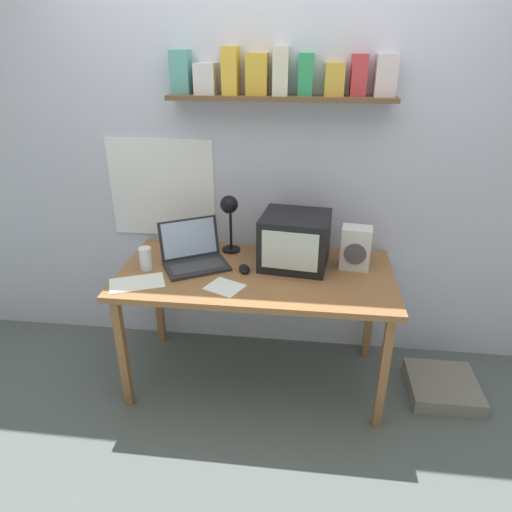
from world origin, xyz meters
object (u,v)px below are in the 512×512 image
at_px(space_heater, 356,248).
at_px(floor_cushion, 442,387).
at_px(juice_glass, 146,260).
at_px(printed_handout, 225,287).
at_px(loose_paper_near_monitor, 137,283).
at_px(crt_monitor, 295,240).
at_px(desk_lamp, 229,212).
at_px(corner_desk, 256,282).
at_px(laptop, 193,254).
at_px(computer_mouse, 244,269).

height_order(space_heater, floor_cushion, space_heater).
xyz_separation_m(juice_glass, printed_handout, (0.48, -0.16, -0.06)).
height_order(loose_paper_near_monitor, floor_cushion, loose_paper_near_monitor).
xyz_separation_m(crt_monitor, space_heater, (0.35, -0.00, -0.03)).
distance_m(desk_lamp, floor_cushion, 1.66).
relative_size(corner_desk, laptop, 3.45).
bearing_deg(corner_desk, juice_glass, -176.34).
distance_m(crt_monitor, juice_glass, 0.86).
xyz_separation_m(desk_lamp, printed_handout, (0.04, -0.42, -0.27)).
bearing_deg(crt_monitor, printed_handout, -130.52).
xyz_separation_m(crt_monitor, laptop, (-0.59, -0.06, -0.09)).
relative_size(space_heater, loose_paper_near_monitor, 0.74).
bearing_deg(laptop, loose_paper_near_monitor, -161.72).
distance_m(crt_monitor, floor_cushion, 1.27).
height_order(laptop, juice_glass, laptop).
height_order(juice_glass, loose_paper_near_monitor, juice_glass).
bearing_deg(crt_monitor, laptop, -166.94).
distance_m(computer_mouse, printed_handout, 0.21).
height_order(corner_desk, printed_handout, printed_handout).
xyz_separation_m(desk_lamp, computer_mouse, (0.12, -0.22, -0.26)).
bearing_deg(computer_mouse, desk_lamp, 118.15).
height_order(laptop, printed_handout, laptop).
distance_m(laptop, floor_cushion, 1.70).
xyz_separation_m(juice_glass, loose_paper_near_monitor, (0.00, -0.17, -0.06)).
xyz_separation_m(computer_mouse, floor_cushion, (1.21, -0.01, -0.72)).
xyz_separation_m(laptop, computer_mouse, (0.31, -0.06, -0.05)).
relative_size(desk_lamp, printed_handout, 1.62).
bearing_deg(floor_cushion, loose_paper_near_monitor, -173.61).
bearing_deg(computer_mouse, space_heater, 11.29).
bearing_deg(space_heater, corner_desk, -160.84).
bearing_deg(space_heater, laptop, -169.72).
bearing_deg(corner_desk, loose_paper_near_monitor, -161.44).
xyz_separation_m(corner_desk, computer_mouse, (-0.07, 0.00, 0.08)).
relative_size(laptop, juice_glass, 3.36).
height_order(corner_desk, juice_glass, juice_glass).
relative_size(desk_lamp, juice_glass, 2.83).
bearing_deg(floor_cushion, computer_mouse, 179.41).
xyz_separation_m(computer_mouse, printed_handout, (-0.08, -0.20, -0.01)).
relative_size(computer_mouse, floor_cushion, 0.29).
distance_m(space_heater, floor_cushion, 1.02).
bearing_deg(printed_handout, desk_lamp, 95.40).
distance_m(corner_desk, juice_glass, 0.64).
distance_m(crt_monitor, loose_paper_near_monitor, 0.91).
relative_size(juice_glass, floor_cushion, 0.33).
relative_size(loose_paper_near_monitor, floor_cushion, 0.83).
bearing_deg(desk_lamp, floor_cushion, -14.34).
xyz_separation_m(corner_desk, juice_glass, (-0.63, -0.04, 0.12)).
bearing_deg(printed_handout, juice_glass, 161.81).
relative_size(crt_monitor, laptop, 0.92).
relative_size(desk_lamp, loose_paper_near_monitor, 1.13).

